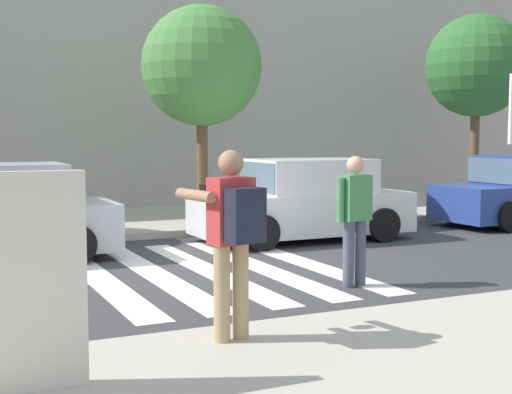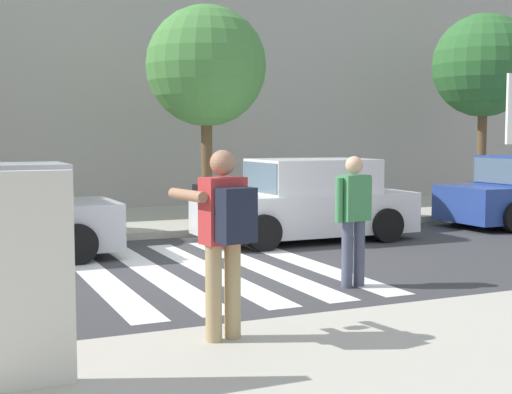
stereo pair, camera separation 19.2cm
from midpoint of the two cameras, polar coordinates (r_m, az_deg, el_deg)
name	(u,v)px [view 2 (the right image)]	position (r m, az deg, el deg)	size (l,w,h in m)	color
ground_plane	(213,272)	(10.47, -2.94, -6.04)	(120.00, 120.00, 0.00)	#38383A
sidewalk_far	(118,222)	(16.13, -10.66, -1.99)	(60.00, 4.80, 0.14)	#B2AD9E
building_facade_far	(79,71)	(20.40, -13.75, 9.79)	(56.00, 4.00, 7.54)	#ADA89E
crosswalk_stripe_0	(100,279)	(10.20, -11.81, -6.40)	(0.44, 5.20, 0.01)	silver
crosswalk_stripe_1	(156,274)	(10.40, -7.48, -6.13)	(0.44, 5.20, 0.01)	silver
crosswalk_stripe_2	(208,270)	(10.65, -3.33, -5.83)	(0.44, 5.20, 0.01)	silver
crosswalk_stripe_3	(257,266)	(10.95, 0.61, -5.52)	(0.44, 5.20, 0.01)	silver
crosswalk_stripe_4	(303,262)	(11.30, 4.31, -5.21)	(0.44, 5.20, 0.01)	silver
photographer_with_backpack	(224,228)	(6.38, -1.68, -2.48)	(0.66, 0.90, 1.72)	tan
pedestrian_crossing	(354,213)	(9.43, 8.39, -1.31)	(0.58, 0.29, 1.72)	#474C60
parked_car_white	(307,202)	(13.60, 4.53, -0.42)	(4.10, 1.92, 1.55)	white
street_tree_center	(206,67)	(15.54, -3.65, 10.36)	(2.59, 2.59, 4.64)	brown
street_tree_east	(484,66)	(19.79, 18.03, 9.93)	(2.67, 2.67, 5.01)	brown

